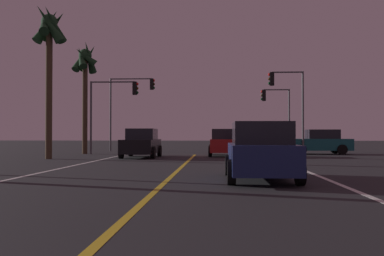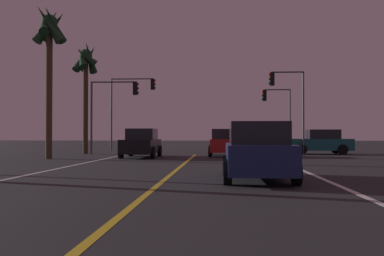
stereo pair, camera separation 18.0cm
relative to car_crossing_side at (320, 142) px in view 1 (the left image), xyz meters
name	(u,v)px [view 1 (the left image)]	position (x,y,z in m)	size (l,w,h in m)	color
lane_edge_right	(343,186)	(-3.86, -18.80, -0.82)	(0.16, 34.71, 0.01)	silver
lane_center_divider	(162,185)	(-8.59, -18.80, -0.82)	(0.16, 34.71, 0.01)	gold
car_crossing_side	(320,142)	(0.00, 0.00, 0.00)	(4.30, 2.02, 1.70)	black
car_oncoming	(142,143)	(-11.59, -5.06, 0.00)	(2.02, 4.30, 1.70)	black
car_ahead_far	(225,143)	(-6.64, -2.81, 0.00)	(2.02, 4.30, 1.70)	black
car_lead_same_lane	(261,152)	(-5.85, -17.46, 0.00)	(2.02, 4.30, 1.70)	black
traffic_light_near_right	(287,94)	(-2.39, -0.94, 3.31)	(2.41, 0.36, 5.63)	#4C4C51
traffic_light_near_left	(114,99)	(-14.21, -0.94, 2.97)	(3.41, 0.36, 5.05)	#4C4C51
traffic_light_far_right	(275,105)	(-2.41, 4.56, 2.89)	(2.34, 0.36, 5.03)	#4C4C51
traffic_light_far_left	(131,97)	(-14.16, 4.56, 3.63)	(3.75, 0.36, 5.99)	#4C4C51
palm_tree_left_mid	(49,37)	(-16.41, -7.03, 5.92)	(2.06, 2.08, 8.55)	#473826
palm_tree_left_far	(85,66)	(-16.38, -0.67, 5.37)	(1.90, 2.04, 7.91)	#473826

